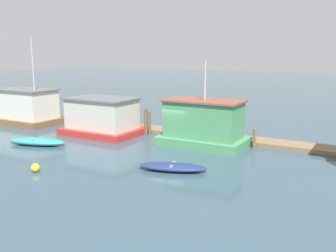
% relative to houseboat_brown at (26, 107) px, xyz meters
% --- Properties ---
extents(ground_plane, '(200.00, 200.00, 0.00)m').
position_rel_houseboat_brown_xyz_m(ground_plane, '(15.03, 0.11, -1.48)').
color(ground_plane, '#385160').
extents(dock_walkway, '(42.40, 1.92, 0.30)m').
position_rel_houseboat_brown_xyz_m(dock_walkway, '(15.03, 2.78, -1.33)').
color(dock_walkway, '#846B4C').
rests_on(dock_walkway, ground_plane).
extents(houseboat_brown, '(5.92, 3.70, 7.51)m').
position_rel_houseboat_brown_xyz_m(houseboat_brown, '(0.00, 0.00, 0.00)').
color(houseboat_brown, brown).
rests_on(houseboat_brown, ground_plane).
extents(houseboat_red, '(5.83, 4.02, 2.86)m').
position_rel_houseboat_brown_xyz_m(houseboat_red, '(8.70, -0.09, -0.14)').
color(houseboat_red, red).
rests_on(houseboat_red, ground_plane).
extents(houseboat_green, '(5.86, 3.45, 5.73)m').
position_rel_houseboat_brown_xyz_m(houseboat_green, '(17.00, 0.50, -0.02)').
color(houseboat_green, '#4C9360').
rests_on(houseboat_green, ground_plane).
extents(dinghy_teal, '(4.35, 2.47, 0.49)m').
position_rel_houseboat_brown_xyz_m(dinghy_teal, '(7.02, -5.06, -1.23)').
color(dinghy_teal, teal).
rests_on(dinghy_teal, ground_plane).
extents(dinghy_navy, '(3.89, 2.32, 0.42)m').
position_rel_houseboat_brown_xyz_m(dinghy_navy, '(17.92, -5.44, -1.27)').
color(dinghy_navy, navy).
rests_on(dinghy_navy, ground_plane).
extents(mooring_post_centre, '(0.22, 0.22, 1.31)m').
position_rel_houseboat_brown_xyz_m(mooring_post_centre, '(20.26, 1.57, -0.83)').
color(mooring_post_centre, brown).
rests_on(mooring_post_centre, ground_plane).
extents(mooring_post_near_left, '(0.21, 0.21, 1.80)m').
position_rel_houseboat_brown_xyz_m(mooring_post_near_left, '(12.00, 1.57, -0.58)').
color(mooring_post_near_left, brown).
rests_on(mooring_post_near_left, ground_plane).
extents(mooring_post_far_right, '(0.30, 0.30, 2.03)m').
position_rel_houseboat_brown_xyz_m(mooring_post_far_right, '(11.66, 1.57, -0.46)').
color(mooring_post_far_right, brown).
rests_on(mooring_post_far_right, ground_plane).
extents(buoy_yellow, '(0.48, 0.48, 0.48)m').
position_rel_houseboat_brown_xyz_m(buoy_yellow, '(11.67, -9.25, -1.24)').
color(buoy_yellow, yellow).
rests_on(buoy_yellow, ground_plane).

